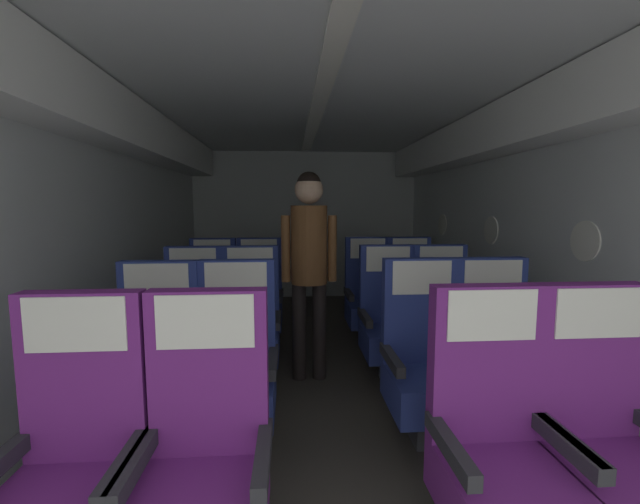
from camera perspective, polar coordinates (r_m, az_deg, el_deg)
The scene contains 19 objects.
ground at distance 3.33m, azimuth 0.11°, elevation -17.94°, with size 3.58×6.46×0.02m, color #3D3833.
fuselage_shell at distance 3.31m, azimuth -0.22°, elevation 10.47°, with size 3.46×6.11×2.24m.
seat_a_left_window at distance 1.81m, azimuth -31.76°, elevation -25.07°, with size 0.47×0.48×1.06m.
seat_a_left_aisle at distance 1.67m, azimuth -16.04°, elevation -27.19°, with size 0.47×0.48×1.06m.
seat_a_right_aisle at distance 2.05m, azimuth 35.48°, elevation -21.54°, with size 0.47×0.48×1.06m.
seat_a_right_window at distance 1.82m, azimuth 23.86°, elevation -24.46°, with size 0.47×0.48×1.06m.
seat_b_left_window at distance 2.51m, azimuth -22.28°, elevation -15.64°, with size 0.47×0.48×1.06m.
seat_b_left_aisle at distance 2.43m, azimuth -11.82°, elevation -16.02°, with size 0.47×0.48×1.06m.
seat_b_right_aisle at distance 2.68m, azimuth 23.73°, elevation -14.22°, with size 0.47×0.48×1.06m.
seat_b_right_window at distance 2.52m, azimuth 14.58°, elevation -15.27°, with size 0.47×0.48×1.06m.
seat_c_left_window at distance 3.29m, azimuth -17.62°, elevation -10.15°, with size 0.47×0.48×1.06m.
seat_c_left_aisle at distance 3.22m, azimuth -9.83°, elevation -10.31°, with size 0.47×0.48×1.06m.
seat_c_right_aisle at distance 3.42m, azimuth 17.05°, elevation -9.51°, with size 0.47×0.48×1.06m.
seat_c_right_window at distance 3.30m, azimuth 9.82°, elevation -9.89°, with size 0.47×0.48×1.06m.
seat_d_left_window at distance 4.07m, azimuth -15.05°, elevation -6.90°, with size 0.47×0.48×1.06m.
seat_d_left_aisle at distance 4.02m, azimuth -8.61°, elevation -6.91°, with size 0.47×0.48×1.06m.
seat_d_right_aisle at distance 4.18m, azimuth 12.78°, elevation -6.49°, with size 0.47×0.48×1.06m.
seat_d_right_window at distance 4.09m, azimuth 6.93°, elevation -6.65°, with size 0.47×0.48×1.06m.
flight_attendant at distance 3.12m, azimuth -1.56°, elevation -0.14°, with size 0.43×0.28×1.63m.
Camera 1 is at (-0.23, 0.00, 1.36)m, focal length 22.60 mm.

